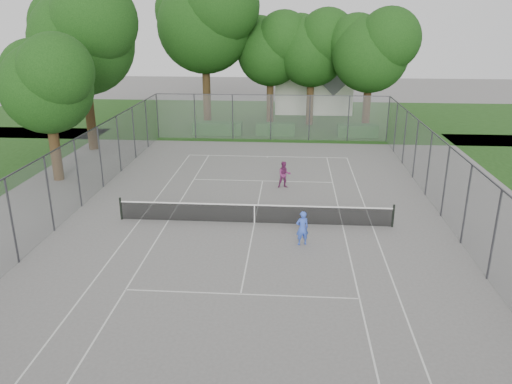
# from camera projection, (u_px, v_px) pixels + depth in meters

# --- Properties ---
(ground) EXTENTS (120.00, 120.00, 0.00)m
(ground) POSITION_uv_depth(u_px,v_px,m) (254.00, 223.00, 23.47)
(ground) COLOR slate
(ground) RESTS_ON ground
(grass_far) EXTENTS (60.00, 20.00, 0.00)m
(grass_far) POSITION_uv_depth(u_px,v_px,m) (275.00, 118.00, 47.93)
(grass_far) COLOR #1B4012
(grass_far) RESTS_ON ground
(court_markings) EXTENTS (11.03, 23.83, 0.01)m
(court_markings) POSITION_uv_depth(u_px,v_px,m) (254.00, 223.00, 23.46)
(court_markings) COLOR silver
(court_markings) RESTS_ON ground
(tennis_net) EXTENTS (12.87, 0.10, 1.10)m
(tennis_net) POSITION_uv_depth(u_px,v_px,m) (254.00, 213.00, 23.30)
(tennis_net) COLOR black
(tennis_net) RESTS_ON ground
(perimeter_fence) EXTENTS (18.08, 34.08, 3.52)m
(perimeter_fence) POSITION_uv_depth(u_px,v_px,m) (254.00, 187.00, 22.87)
(perimeter_fence) COLOR #38383D
(perimeter_fence) RESTS_ON ground
(tree_far_left) EXTENTS (9.22, 8.42, 13.25)m
(tree_far_left) POSITION_uv_depth(u_px,v_px,m) (205.00, 18.00, 42.20)
(tree_far_left) COLOR #352413
(tree_far_left) RESTS_ON ground
(tree_far_midleft) EXTENTS (6.82, 6.23, 9.80)m
(tree_far_midleft) POSITION_uv_depth(u_px,v_px,m) (271.00, 46.00, 43.75)
(tree_far_midleft) COLOR #352413
(tree_far_midleft) RESTS_ON ground
(tree_far_midright) EXTENTS (6.94, 6.34, 9.98)m
(tree_far_midright) POSITION_uv_depth(u_px,v_px,m) (313.00, 45.00, 42.65)
(tree_far_midright) COLOR #352413
(tree_far_midright) RESTS_ON ground
(tree_far_right) EXTENTS (6.95, 6.35, 9.99)m
(tree_far_right) POSITION_uv_depth(u_px,v_px,m) (372.00, 48.00, 39.31)
(tree_far_right) COLOR #352413
(tree_far_right) RESTS_ON ground
(tree_side_back) EXTENTS (8.17, 7.46, 11.75)m
(tree_side_back) POSITION_uv_depth(u_px,v_px,m) (82.00, 34.00, 33.91)
(tree_side_back) COLOR #352413
(tree_side_back) RESTS_ON ground
(tree_side_front) EXTENTS (5.89, 5.38, 8.47)m
(tree_side_front) POSITION_uv_depth(u_px,v_px,m) (47.00, 81.00, 27.78)
(tree_side_front) COLOR #352413
(tree_side_front) RESTS_ON ground
(hedge_left) EXTENTS (4.03, 1.21, 1.01)m
(hedge_left) POSITION_uv_depth(u_px,v_px,m) (217.00, 128.00, 41.09)
(hedge_left) COLOR #1A4A17
(hedge_left) RESTS_ON ground
(hedge_mid) EXTENTS (3.15, 0.90, 0.99)m
(hedge_mid) POSITION_uv_depth(u_px,v_px,m) (275.00, 129.00, 40.77)
(hedge_mid) COLOR #1A4A17
(hedge_mid) RESTS_ON ground
(hedge_right) EXTENTS (3.20, 1.17, 0.96)m
(hedge_right) POSITION_uv_depth(u_px,v_px,m) (357.00, 131.00, 40.33)
(hedge_right) COLOR #1A4A17
(hedge_right) RESTS_ON ground
(house) EXTENTS (7.56, 5.86, 9.41)m
(house) POSITION_uv_depth(u_px,v_px,m) (314.00, 73.00, 50.43)
(house) COLOR silver
(house) RESTS_ON ground
(girl_player) EXTENTS (0.64, 0.52, 1.51)m
(girl_player) POSITION_uv_depth(u_px,v_px,m) (302.00, 228.00, 21.02)
(girl_player) COLOR blue
(girl_player) RESTS_ON ground
(woman_player) EXTENTS (0.83, 0.70, 1.52)m
(woman_player) POSITION_uv_depth(u_px,v_px,m) (284.00, 175.00, 28.11)
(woman_player) COLOR #78285E
(woman_player) RESTS_ON ground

